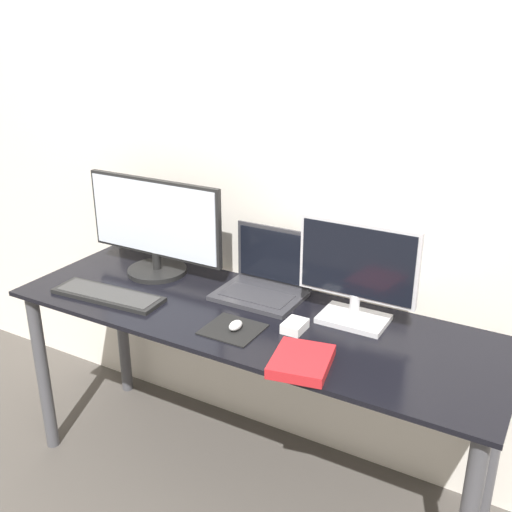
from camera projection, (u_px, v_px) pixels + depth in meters
wall_back at (297, 167)px, 2.34m from camera, size 7.00×0.05×2.50m
desk at (249, 344)px, 2.26m from camera, size 1.88×0.62×0.77m
monitor_left at (155, 227)px, 2.50m from camera, size 0.65×0.25×0.41m
monitor_right at (357, 273)px, 2.10m from camera, size 0.43×0.17×0.37m
laptop at (265, 279)px, 2.36m from camera, size 0.33×0.25×0.26m
keyboard at (108, 295)px, 2.35m from camera, size 0.47×0.17×0.02m
mousepad at (233, 329)px, 2.10m from camera, size 0.20×0.18×0.00m
mouse at (236, 325)px, 2.09m from camera, size 0.04×0.06×0.03m
book at (301, 361)px, 1.88m from camera, size 0.22×0.24×0.03m
power_brick at (295, 326)px, 2.10m from camera, size 0.07×0.09×0.03m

